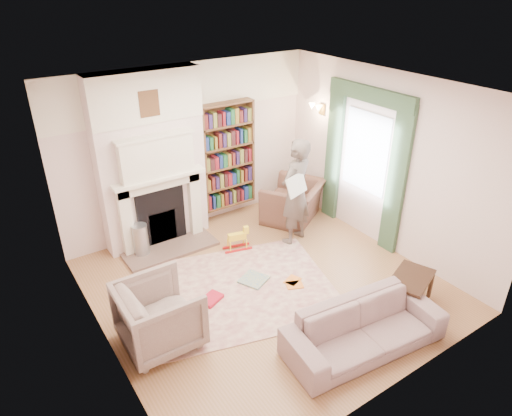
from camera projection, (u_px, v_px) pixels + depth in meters
floor at (266, 285)px, 6.60m from camera, size 4.50×4.50×0.00m
ceiling at (268, 91)px, 5.30m from camera, size 4.50×4.50×0.00m
wall_back at (189, 149)px, 7.60m from camera, size 4.50×0.00×4.50m
wall_front at (404, 286)px, 4.29m from camera, size 4.50×0.00×4.50m
wall_left at (93, 251)px, 4.84m from camera, size 0.00×4.50×4.50m
wall_right at (385, 162)px, 7.06m from camera, size 0.00×4.50×4.50m
fireplace at (152, 163)px, 7.09m from camera, size 1.70×0.58×2.80m
bookcase at (227, 156)px, 7.93m from camera, size 1.00×0.24×1.85m
window at (366, 152)px, 7.32m from camera, size 0.02×0.90×1.30m
curtain_left at (396, 182)px, 6.91m from camera, size 0.07×0.32×2.40m
curtain_right at (333, 154)px, 7.94m from camera, size 0.07×0.32×2.40m
pelmet at (371, 95)px, 6.87m from camera, size 0.09×1.70×0.24m
wall_sconce at (313, 111)px, 7.82m from camera, size 0.20×0.24×0.24m
rug at (236, 290)px, 6.48m from camera, size 3.16×2.73×0.01m
armchair_reading at (293, 202)px, 8.21m from camera, size 1.38×1.34×0.69m
armchair_left at (160, 315)px, 5.41m from camera, size 0.91×0.89×0.82m
sofa at (364, 328)px, 5.39m from camera, size 2.03×0.98×0.57m
man_reading at (295, 192)px, 7.29m from camera, size 0.75×0.60×1.78m
newspaper at (297, 185)px, 6.96m from camera, size 0.46×0.25×0.30m
coffee_table at (409, 291)px, 6.12m from camera, size 0.81×0.67×0.45m
paraffin_heater at (141, 240)px, 7.16m from camera, size 0.25×0.25×0.55m
rocking_horse at (237, 239)px, 7.35m from camera, size 0.48×0.29×0.40m
board_game at (254, 280)px, 6.67m from camera, size 0.48×0.48×0.03m
game_box_lid at (211, 299)px, 6.26m from camera, size 0.37×0.32×0.05m
comic_annuals at (293, 283)px, 6.61m from camera, size 0.33×0.36×0.02m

